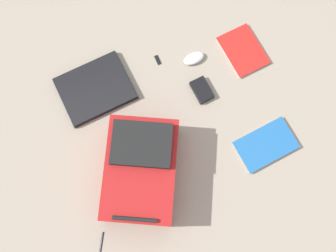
{
  "coord_description": "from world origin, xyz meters",
  "views": [
    {
      "loc": [
        0.1,
        0.4,
        1.82
      ],
      "look_at": [
        0.01,
        -0.05,
        0.02
      ],
      "focal_mm": 42.59,
      "sensor_mm": 36.0,
      "label": 1
    }
  ],
  "objects_px": {
    "power_brick": "(202,90)",
    "book_red": "(243,51)",
    "computer_mouse": "(194,58)",
    "pen_black": "(101,248)",
    "backpack": "(141,170)",
    "usb_stick": "(158,60)",
    "laptop": "(95,89)",
    "book_comic": "(266,145)"
  },
  "relations": [
    {
      "from": "backpack",
      "to": "book_comic",
      "type": "xyz_separation_m",
      "value": [
        -0.59,
        -0.02,
        -0.09
      ]
    },
    {
      "from": "backpack",
      "to": "power_brick",
      "type": "relative_size",
      "value": 4.33
    },
    {
      "from": "backpack",
      "to": "laptop",
      "type": "relative_size",
      "value": 1.29
    },
    {
      "from": "book_comic",
      "to": "power_brick",
      "type": "relative_size",
      "value": 2.61
    },
    {
      "from": "book_comic",
      "to": "pen_black",
      "type": "relative_size",
      "value": 2.19
    },
    {
      "from": "book_comic",
      "to": "computer_mouse",
      "type": "height_order",
      "value": "computer_mouse"
    },
    {
      "from": "backpack",
      "to": "computer_mouse",
      "type": "xyz_separation_m",
      "value": [
        -0.34,
        -0.51,
        -0.08
      ]
    },
    {
      "from": "laptop",
      "to": "computer_mouse",
      "type": "xyz_separation_m",
      "value": [
        -0.5,
        -0.07,
        0.0
      ]
    },
    {
      "from": "book_red",
      "to": "book_comic",
      "type": "distance_m",
      "value": 0.48
    },
    {
      "from": "power_brick",
      "to": "book_comic",
      "type": "bearing_deg",
      "value": 126.96
    },
    {
      "from": "computer_mouse",
      "to": "usb_stick",
      "type": "bearing_deg",
      "value": 65.8
    },
    {
      "from": "book_comic",
      "to": "pen_black",
      "type": "distance_m",
      "value": 0.88
    },
    {
      "from": "book_red",
      "to": "power_brick",
      "type": "height_order",
      "value": "power_brick"
    },
    {
      "from": "book_comic",
      "to": "computer_mouse",
      "type": "bearing_deg",
      "value": -63.24
    },
    {
      "from": "book_red",
      "to": "usb_stick",
      "type": "distance_m",
      "value": 0.43
    },
    {
      "from": "power_brick",
      "to": "computer_mouse",
      "type": "bearing_deg",
      "value": -88.01
    },
    {
      "from": "book_comic",
      "to": "computer_mouse",
      "type": "distance_m",
      "value": 0.54
    },
    {
      "from": "laptop",
      "to": "backpack",
      "type": "bearing_deg",
      "value": 109.4
    },
    {
      "from": "laptop",
      "to": "usb_stick",
      "type": "bearing_deg",
      "value": -163.09
    },
    {
      "from": "laptop",
      "to": "book_comic",
      "type": "xyz_separation_m",
      "value": [
        -0.74,
        0.42,
        -0.0
      ]
    },
    {
      "from": "backpack",
      "to": "book_red",
      "type": "xyz_separation_m",
      "value": [
        -0.59,
        -0.51,
        -0.09
      ]
    },
    {
      "from": "computer_mouse",
      "to": "pen_black",
      "type": "xyz_separation_m",
      "value": [
        0.58,
        0.8,
        -0.01
      ]
    },
    {
      "from": "book_comic",
      "to": "usb_stick",
      "type": "height_order",
      "value": "book_comic"
    },
    {
      "from": "book_comic",
      "to": "backpack",
      "type": "bearing_deg",
      "value": 2.22
    },
    {
      "from": "book_red",
      "to": "computer_mouse",
      "type": "bearing_deg",
      "value": 0.01
    },
    {
      "from": "laptop",
      "to": "power_brick",
      "type": "distance_m",
      "value": 0.51
    },
    {
      "from": "backpack",
      "to": "laptop",
      "type": "bearing_deg",
      "value": -70.6
    },
    {
      "from": "usb_stick",
      "to": "pen_black",
      "type": "bearing_deg",
      "value": 64.22
    },
    {
      "from": "power_brick",
      "to": "usb_stick",
      "type": "distance_m",
      "value": 0.27
    },
    {
      "from": "computer_mouse",
      "to": "usb_stick",
      "type": "xyz_separation_m",
      "value": [
        0.18,
        -0.03,
        -0.01
      ]
    },
    {
      "from": "computer_mouse",
      "to": "pen_black",
      "type": "relative_size",
      "value": 0.76
    },
    {
      "from": "laptop",
      "to": "book_red",
      "type": "bearing_deg",
      "value": -174.85
    },
    {
      "from": "backpack",
      "to": "book_comic",
      "type": "bearing_deg",
      "value": -177.78
    },
    {
      "from": "backpack",
      "to": "laptop",
      "type": "xyz_separation_m",
      "value": [
        0.15,
        -0.44,
        -0.08
      ]
    },
    {
      "from": "book_red",
      "to": "book_comic",
      "type": "bearing_deg",
      "value": 89.39
    },
    {
      "from": "book_red",
      "to": "book_comic",
      "type": "xyz_separation_m",
      "value": [
        0.01,
        0.48,
        0.0
      ]
    },
    {
      "from": "backpack",
      "to": "pen_black",
      "type": "distance_m",
      "value": 0.39
    },
    {
      "from": "laptop",
      "to": "power_brick",
      "type": "relative_size",
      "value": 3.37
    },
    {
      "from": "book_red",
      "to": "book_comic",
      "type": "height_order",
      "value": "book_comic"
    },
    {
      "from": "laptop",
      "to": "pen_black",
      "type": "bearing_deg",
      "value": 83.73
    },
    {
      "from": "power_brick",
      "to": "backpack",
      "type": "bearing_deg",
      "value": 44.35
    },
    {
      "from": "power_brick",
      "to": "book_red",
      "type": "bearing_deg",
      "value": -145.46
    }
  ]
}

